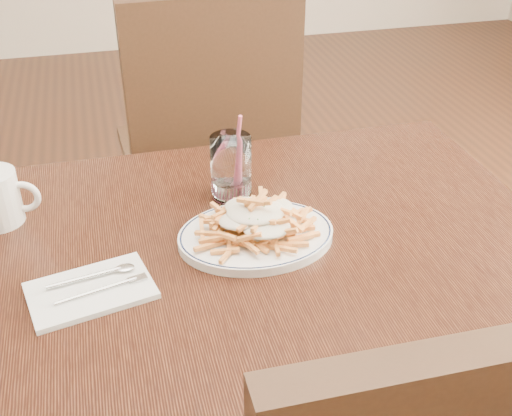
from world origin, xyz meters
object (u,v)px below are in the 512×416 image
object	(u,v)px
loaded_fries	(256,217)
fries_plate	(256,235)
table	(237,274)
water_glass	(231,171)
chair_far	(208,139)

from	to	relation	value
loaded_fries	fries_plate	bearing A→B (deg)	0.00
table	water_glass	distance (m)	0.21
table	chair_far	world-z (taller)	chair_far
table	loaded_fries	bearing A→B (deg)	-10.22
fries_plate	water_glass	bearing A→B (deg)	93.08
table	chair_far	bearing A→B (deg)	83.61
table	fries_plate	bearing A→B (deg)	-10.22
table	chair_far	xyz separation A→B (m)	(0.09, 0.76, -0.08)
water_glass	chair_far	bearing A→B (deg)	84.53
chair_far	fries_plate	xyz separation A→B (m)	(-0.05, -0.77, 0.17)
table	fries_plate	size ratio (longest dim) A/B	3.51
chair_far	water_glass	size ratio (longest dim) A/B	5.74
water_glass	loaded_fries	bearing A→B (deg)	-86.92
chair_far	loaded_fries	distance (m)	0.80
loaded_fries	water_glass	world-z (taller)	water_glass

